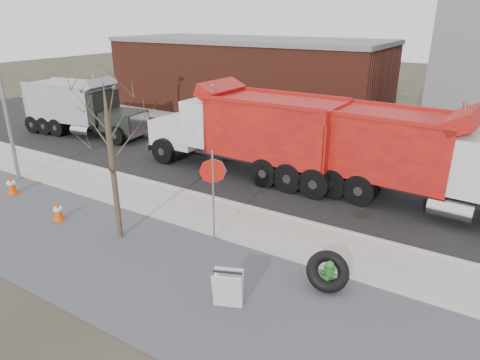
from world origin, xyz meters
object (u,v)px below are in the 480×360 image
Objects in this scene: sandwich_board at (228,289)px; dump_truck_grey at (81,106)px; dump_truck_red_b at (249,129)px; truck_tire at (328,271)px; stop_sign at (213,181)px; dump_truck_red_a at (415,155)px; fire_hydrant at (329,276)px.

dump_truck_grey is at bearing 128.45° from sandwich_board.
truck_tire is at bearing 134.90° from dump_truck_red_b.
dump_truck_red_b reaches higher than stop_sign.
dump_truck_red_a is at bearing -8.45° from dump_truck_grey.
sandwich_board is 9.30m from dump_truck_red_a.
fire_hydrant is at bearing -22.83° from stop_sign.
dump_truck_red_b is 1.24× the size of dump_truck_grey.
dump_truck_grey is at bearing -1.11° from dump_truck_red_b.
truck_tire is 0.16× the size of dump_truck_red_a.
fire_hydrant is at bearing 135.03° from dump_truck_red_b.
sandwich_board is (-1.83, -2.07, 0.15)m from fire_hydrant.
sandwich_board is 0.10× the size of dump_truck_red_a.
dump_truck_grey is (-16.51, 9.20, 1.22)m from sandwich_board.
stop_sign is 0.31× the size of dump_truck_red_a.
dump_truck_grey is (-18.96, 0.34, -0.22)m from dump_truck_red_a.
dump_truck_red_a is at bearing 85.55° from fire_hydrant.
stop_sign is at bearing 108.24° from sandwich_board.
dump_truck_red_a is at bearing 84.36° from truck_tire.
stop_sign is 2.98× the size of sandwich_board.
sandwich_board is (-1.79, -2.09, 0.03)m from truck_tire.
dump_truck_red_a reaches higher than stop_sign.
dump_truck_grey is at bearing 159.51° from fire_hydrant.
fire_hydrant is at bearing -28.67° from dump_truck_grey.
sandwich_board is at bearing 118.84° from dump_truck_red_b.
truck_tire is at bearing -28.67° from dump_truck_grey.
dump_truck_red_a is (0.62, 6.79, 1.59)m from fire_hydrant.
dump_truck_red_a is 1.02× the size of dump_truck_red_b.
fire_hydrant is 19.73m from dump_truck_grey.
truck_tire is 4.38m from stop_sign.
truck_tire is 9.35m from dump_truck_red_b.
stop_sign is 0.31× the size of dump_truck_red_b.
stop_sign is (-4.11, 0.58, 1.65)m from fire_hydrant.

